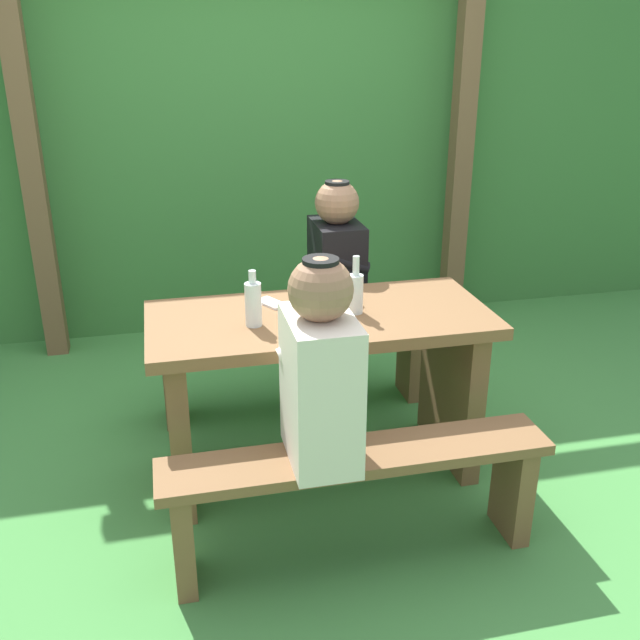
# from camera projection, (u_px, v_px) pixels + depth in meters

# --- Properties ---
(ground_plane) EXTENTS (12.00, 12.00, 0.00)m
(ground_plane) POSITION_uv_depth(u_px,v_px,m) (320.00, 468.00, 3.19)
(ground_plane) COLOR #41863E
(hedge_backdrop) EXTENTS (6.40, 0.98, 2.28)m
(hedge_backdrop) POSITION_uv_depth(u_px,v_px,m) (245.00, 139.00, 4.79)
(hedge_backdrop) COLOR #397535
(hedge_backdrop) RESTS_ON ground_plane
(pergola_post_left) EXTENTS (0.12, 0.12, 2.19)m
(pergola_post_left) POSITION_uv_depth(u_px,v_px,m) (32.00, 171.00, 3.94)
(pergola_post_left) COLOR brown
(pergola_post_left) RESTS_ON ground_plane
(pergola_post_right) EXTENTS (0.12, 0.12, 2.19)m
(pergola_post_right) POSITION_uv_depth(u_px,v_px,m) (461.00, 154.00, 4.47)
(pergola_post_right) COLOR brown
(pergola_post_right) RESTS_ON ground_plane
(picnic_table) EXTENTS (1.40, 0.64, 0.74)m
(picnic_table) POSITION_uv_depth(u_px,v_px,m) (320.00, 366.00, 3.00)
(picnic_table) COLOR brown
(picnic_table) RESTS_ON ground_plane
(bench_near) EXTENTS (1.40, 0.24, 0.45)m
(bench_near) POSITION_uv_depth(u_px,v_px,m) (357.00, 482.00, 2.55)
(bench_near) COLOR brown
(bench_near) RESTS_ON ground_plane
(bench_far) EXTENTS (1.40, 0.24, 0.45)m
(bench_far) POSITION_uv_depth(u_px,v_px,m) (294.00, 350.00, 3.59)
(bench_far) COLOR brown
(bench_far) RESTS_ON ground_plane
(person_white_shirt) EXTENTS (0.25, 0.35, 0.72)m
(person_white_shirt) POSITION_uv_depth(u_px,v_px,m) (320.00, 370.00, 2.35)
(person_white_shirt) COLOR silver
(person_white_shirt) RESTS_ON bench_near
(person_black_coat) EXTENTS (0.25, 0.35, 0.72)m
(person_black_coat) POSITION_uv_depth(u_px,v_px,m) (337.00, 260.00, 3.46)
(person_black_coat) COLOR black
(person_black_coat) RESTS_ON bench_far
(drinking_glass) EXTENTS (0.07, 0.07, 0.09)m
(drinking_glass) POSITION_uv_depth(u_px,v_px,m) (348.00, 292.00, 3.02)
(drinking_glass) COLOR silver
(drinking_glass) RESTS_ON picnic_table
(bottle_left) EXTENTS (0.07, 0.07, 0.23)m
(bottle_left) POSITION_uv_depth(u_px,v_px,m) (253.00, 303.00, 2.76)
(bottle_left) COLOR silver
(bottle_left) RESTS_ON picnic_table
(bottle_right) EXTENTS (0.06, 0.06, 0.24)m
(bottle_right) POSITION_uv_depth(u_px,v_px,m) (356.00, 292.00, 2.89)
(bottle_right) COLOR silver
(bottle_right) RESTS_ON picnic_table
(cell_phone) EXTENTS (0.13, 0.16, 0.01)m
(cell_phone) POSITION_uv_depth(u_px,v_px,m) (271.00, 303.00, 3.01)
(cell_phone) COLOR silver
(cell_phone) RESTS_ON picnic_table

